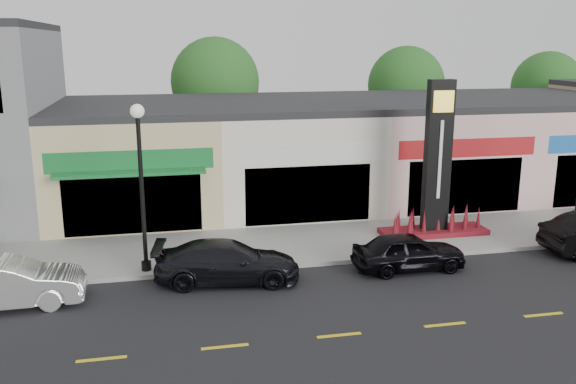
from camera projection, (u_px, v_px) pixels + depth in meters
name	position (u px, v px, depth m)	size (l,w,h in m)	color
ground	(402.00, 283.00, 19.42)	(120.00, 120.00, 0.00)	black
sidewalk	(359.00, 239.00, 23.54)	(52.00, 4.30, 0.15)	gray
curb	(380.00, 259.00, 21.40)	(52.00, 0.20, 0.15)	gray
shop_beige	(136.00, 156.00, 28.03)	(7.00, 10.85, 4.80)	#CBB481
shop_cream	(284.00, 150.00, 29.45)	(7.00, 10.01, 4.80)	white
shop_pink_w	(419.00, 145.00, 30.86)	(7.00, 10.01, 4.80)	#D2A1A0
shop_pink_e	(543.00, 141.00, 32.26)	(7.00, 10.01, 4.80)	#D2A1A0
tree_rear_west	(215.00, 82.00, 35.90)	(5.20, 5.20, 7.83)	#382619
tree_rear_mid	(406.00, 85.00, 38.39)	(4.80, 4.80, 7.29)	#382619
tree_rear_east	(547.00, 87.00, 40.46)	(4.60, 4.60, 6.94)	#382619
lamp_west_near	(141.00, 172.00, 19.36)	(0.44, 0.44, 5.47)	black
pylon_sign	(436.00, 181.00, 23.47)	(4.20, 1.30, 6.00)	maroon
car_white_van	(6.00, 283.00, 17.56)	(4.34, 1.51, 1.43)	white
car_dark_sedan	(227.00, 262.00, 19.41)	(4.60, 1.87, 1.34)	black
car_black_sedan	(409.00, 252.00, 20.45)	(3.77, 1.52, 1.29)	black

